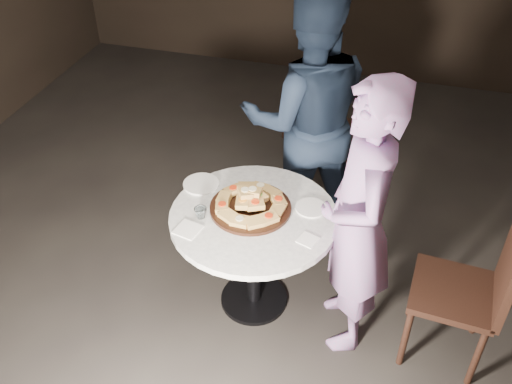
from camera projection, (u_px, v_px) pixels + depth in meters
floor at (254, 299)px, 3.80m from camera, size 7.00×7.00×0.00m
table at (254, 232)px, 3.42m from camera, size 1.28×1.28×0.74m
serving_board at (250, 208)px, 3.36m from camera, size 0.52×0.52×0.02m
focaccia_pile at (250, 202)px, 3.34m from camera, size 0.42×0.42×0.11m
plate_left at (201, 184)px, 3.55m from camera, size 0.23×0.23×0.01m
plate_right at (311, 208)px, 3.37m from camera, size 0.21×0.21×0.01m
water_glass at (201, 213)px, 3.29m from camera, size 0.09×0.09×0.07m
napkin_near at (188, 230)px, 3.22m from camera, size 0.16×0.16×0.01m
napkin_far at (308, 240)px, 3.16m from camera, size 0.13×0.13×0.01m
chair_far at (316, 127)px, 4.46m from camera, size 0.52×0.54×0.96m
chair_right at (475, 288)px, 3.12m from camera, size 0.51×0.49×0.98m
diner_navy at (307, 119)px, 3.84m from camera, size 1.08×0.96×1.85m
diner_teal at (358, 223)px, 3.09m from camera, size 0.58×0.72×1.73m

